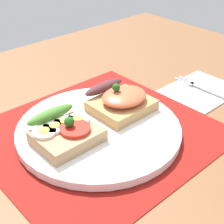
{
  "coord_description": "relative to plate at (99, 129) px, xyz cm",
  "views": [
    {
      "loc": [
        -29.38,
        -35.63,
        33.28
      ],
      "look_at": [
        3.0,
        0.0,
        3.15
      ],
      "focal_mm": 53.9,
      "sensor_mm": 36.0,
      "label": 1
    }
  ],
  "objects": [
    {
      "name": "fork",
      "position": [
        25.73,
        -2.2,
        -0.22
      ],
      "size": [
        1.62,
        12.95,
        0.32
      ],
      "color": "#B7B7BC",
      "rests_on": "napkin"
    },
    {
      "name": "napkin",
      "position": [
        25.5,
        -2.61,
        -0.68
      ],
      "size": [
        14.62,
        11.92,
        0.6
      ],
      "primitive_type": "cube",
      "color": "white",
      "rests_on": "ground_plane"
    },
    {
      "name": "sandwich_salmon",
      "position": [
        6.37,
        1.46,
        2.57
      ],
      "size": [
        10.2,
        10.21,
        5.34
      ],
      "color": "tan",
      "rests_on": "plate"
    },
    {
      "name": "plate",
      "position": [
        0.0,
        0.0,
        0.0
      ],
      "size": [
        27.4,
        27.4,
        1.35
      ],
      "primitive_type": "cylinder",
      "color": "white",
      "rests_on": "placemat"
    },
    {
      "name": "placemat",
      "position": [
        0.0,
        0.0,
        -0.83
      ],
      "size": [
        36.53,
        34.07,
        0.3
      ],
      "primitive_type": "cube",
      "color": "maroon",
      "rests_on": "ground_plane"
    },
    {
      "name": "sandwich_egg_tomato",
      "position": [
        -6.23,
        0.72,
        2.24
      ],
      "size": [
        9.69,
        9.42,
        4.23
      ],
      "color": "tan",
      "rests_on": "plate"
    },
    {
      "name": "ground_plane",
      "position": [
        0.0,
        0.0,
        -2.58
      ],
      "size": [
        120.0,
        90.0,
        3.2
      ],
      "primitive_type": "cube",
      "color": "brown"
    }
  ]
}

